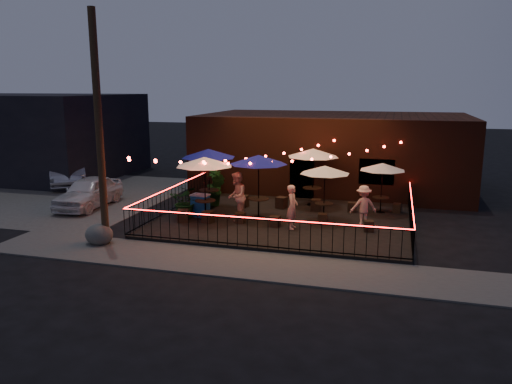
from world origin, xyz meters
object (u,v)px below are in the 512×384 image
utility_pole (99,131)px  cafe_table_0 (204,162)px  boulder (99,235)px  cafe_table_4 (325,170)px  cafe_table_1 (209,154)px  cafe_table_3 (313,154)px  cafe_table_2 (259,160)px  cafe_table_5 (383,167)px  cooler (200,205)px

utility_pole → cafe_table_0: size_ratio=3.12×
boulder → utility_pole: bearing=30.2°
cafe_table_4 → boulder: bearing=-145.7°
utility_pole → cafe_table_1: (1.79, 5.52, -1.43)m
utility_pole → cafe_table_3: (6.12, 7.33, -1.48)m
cafe_table_0 → cafe_table_2: cafe_table_2 is taller
cafe_table_0 → cafe_table_5: cafe_table_0 is taller
cooler → cafe_table_2: bearing=19.0°
cafe_table_1 → boulder: cafe_table_1 is taller
cafe_table_1 → cafe_table_3: cafe_table_1 is taller
cafe_table_5 → cafe_table_2: bearing=-154.6°
utility_pole → cafe_table_3: 9.66m
cafe_table_2 → cafe_table_3: cafe_table_2 is taller
cafe_table_0 → cafe_table_2: size_ratio=0.96×
utility_pole → cafe_table_2: size_ratio=3.00×
cafe_table_0 → cafe_table_1: (-0.55, 1.89, 0.08)m
utility_pole → cafe_table_2: 6.41m
cafe_table_3 → cooler: bearing=-141.0°
cafe_table_4 → cafe_table_5: size_ratio=1.04×
cafe_table_1 → cafe_table_4: size_ratio=1.05×
cafe_table_4 → cooler: size_ratio=2.81×
cafe_table_1 → cafe_table_3: (4.33, 1.81, -0.05)m
cafe_table_0 → cafe_table_5: bearing=24.5°
cooler → utility_pole: bearing=-109.0°
cafe_table_2 → cafe_table_1: bearing=157.7°
cafe_table_0 → cooler: (-0.36, 0.35, -1.86)m
cafe_table_0 → cooler: size_ratio=2.71×
cafe_table_3 → cooler: size_ratio=2.81×
cafe_table_0 → cafe_table_3: (3.78, 3.70, 0.03)m
cafe_table_0 → cafe_table_2: bearing=22.4°
cafe_table_2 → cafe_table_5: (4.84, 2.29, -0.43)m
cafe_table_1 → boulder: size_ratio=2.94×
utility_pole → cafe_table_1: bearing=72.0°
cafe_table_0 → cafe_table_4: (4.67, 1.18, -0.30)m
cafe_table_3 → boulder: (-6.32, -7.45, -2.15)m
cafe_table_2 → cafe_table_4: size_ratio=1.00×
cafe_table_3 → boulder: bearing=-130.3°
cafe_table_5 → boulder: size_ratio=2.70×
utility_pole → cafe_table_4: bearing=34.5°
utility_pole → cafe_table_3: bearing=50.1°
utility_pole → cafe_table_3: utility_pole is taller
cafe_table_4 → cooler: bearing=-170.6°
cafe_table_2 → boulder: cafe_table_2 is taller
boulder → cafe_table_0: bearing=55.9°
cafe_table_2 → cafe_table_0: bearing=-157.6°
cafe_table_5 → boulder: cafe_table_5 is taller
cafe_table_5 → boulder: bearing=-143.8°
cafe_table_3 → boulder: 10.00m
cooler → cafe_table_3: bearing=46.4°
cafe_table_4 → cafe_table_2: bearing=-172.5°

